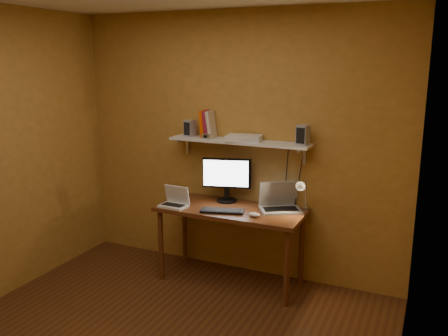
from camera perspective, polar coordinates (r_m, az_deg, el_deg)
The scene contains 14 objects.
room at distance 3.32m, azimuth -9.39°, elevation -1.70°, with size 3.44×3.24×2.64m.
desk at distance 4.55m, azimuth 0.81°, elevation -5.87°, with size 1.40×0.60×0.75m.
wall_shelf at distance 4.55m, azimuth 1.82°, elevation 3.17°, with size 1.40×0.25×0.21m.
monitor at distance 4.67m, azimuth 0.33°, elevation -1.13°, with size 0.47×0.25×0.44m.
laptop at distance 4.48m, azimuth 6.71°, elevation -4.14°, with size 0.45×0.42×0.27m.
netbook at distance 4.59m, azimuth -5.91°, elevation -3.92°, with size 0.27×0.20×0.20m.
keyboard at distance 4.40m, azimuth -0.23°, elevation -5.19°, with size 0.40×0.13×0.02m, color black.
mouse at distance 4.28m, azimuth 3.69°, elevation -5.62°, with size 0.10×0.07×0.04m, color silver.
desk_lamp at distance 4.37m, azimuth 9.46°, elevation -2.80°, with size 0.09×0.23×0.38m.
speaker_left at distance 4.77m, azimuth -4.14°, elevation 4.80°, with size 0.09×0.09×0.16m, color gray.
speaker_right at distance 4.34m, azimuth 9.47°, elevation 3.95°, with size 0.10×0.10×0.18m, color gray.
books at distance 4.68m, azimuth -1.98°, elevation 5.31°, with size 0.16×0.19×0.27m.
shelf_camera at distance 4.60m, azimuth -2.17°, elevation 3.84°, with size 0.09×0.05×0.05m.
router at distance 4.50m, azimuth 2.43°, elevation 3.62°, with size 0.33×0.22×0.05m, color silver.
Camera 1 is at (1.80, -2.66, 2.13)m, focal length 38.00 mm.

